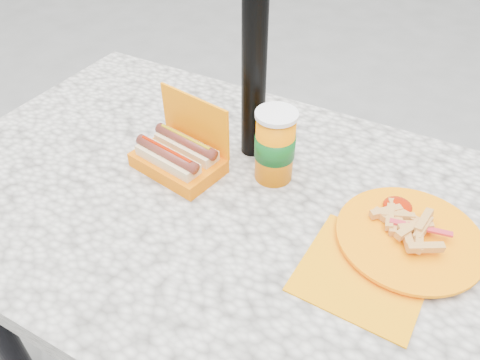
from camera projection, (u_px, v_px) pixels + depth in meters
The scene contains 4 objects.
picnic_table at pixel (217, 229), 1.00m from camera, with size 1.20×0.80×0.75m.
hotdog_box at pixel (179, 155), 0.97m from camera, with size 0.20×0.15×0.15m.
fries_plate at pixel (405, 238), 0.82m from camera, with size 0.28×0.34×0.05m.
soda_cup at pixel (275, 146), 0.92m from camera, with size 0.08×0.08×0.15m.
Camera 1 is at (0.38, -0.59, 1.37)m, focal length 35.00 mm.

